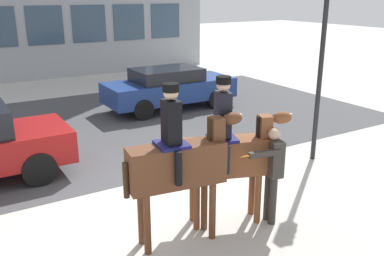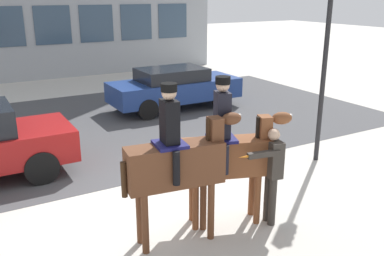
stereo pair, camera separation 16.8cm
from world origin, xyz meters
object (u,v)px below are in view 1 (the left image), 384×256
Objects in this scene: mounted_horse_companion at (229,151)px; traffic_light at (324,34)px; pedestrian_bystander at (272,168)px; mounted_horse_lead at (179,161)px; street_car_far_lane at (169,87)px.

traffic_light reaches higher than mounted_horse_companion.
traffic_light is (3.46, 1.31, 1.64)m from mounted_horse_companion.
traffic_light is at bearing -139.07° from pedestrian_bystander.
mounted_horse_companion reaches higher than pedestrian_bystander.
street_car_far_lane is at bearing 70.62° from mounted_horse_lead.
street_car_far_lane is 1.00× the size of traffic_light.
street_car_far_lane is (3.71, 7.28, -0.62)m from mounted_horse_lead.
mounted_horse_companion is (1.00, 0.11, -0.08)m from mounted_horse_lead.
traffic_light is (2.86, 1.71, 1.93)m from pedestrian_bystander.
pedestrian_bystander is at bearing -2.73° from mounted_horse_lead.
mounted_horse_lead reaches higher than street_car_far_lane.
pedestrian_bystander is 7.86m from street_car_far_lane.
traffic_light is (4.47, 1.42, 1.56)m from mounted_horse_lead.
mounted_horse_lead is 1.51× the size of pedestrian_bystander.
pedestrian_bystander is (0.61, -0.40, -0.29)m from mounted_horse_companion.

